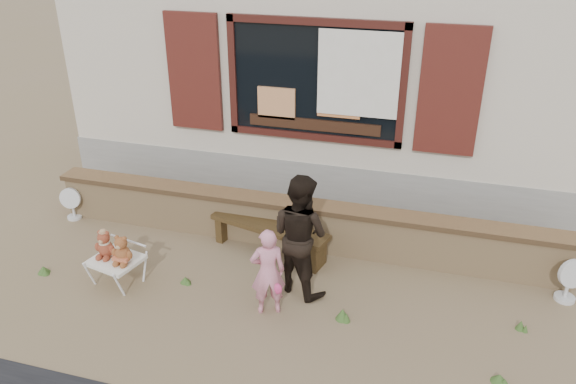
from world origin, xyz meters
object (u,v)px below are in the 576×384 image
(teddy_bear_left, at_px, (105,243))
(child, at_px, (268,272))
(folding_chair, at_px, (116,261))
(adult, at_px, (300,234))
(teddy_bear_right, at_px, (122,249))
(bench, at_px, (269,232))

(teddy_bear_left, distance_m, child, 2.09)
(folding_chair, height_order, adult, adult)
(folding_chair, distance_m, child, 1.97)
(teddy_bear_left, bearing_deg, teddy_bear_right, 0.00)
(teddy_bear_right, bearing_deg, child, 13.32)
(bench, distance_m, folding_chair, 1.98)
(teddy_bear_right, relative_size, adult, 0.24)
(child, bearing_deg, bench, -96.55)
(bench, height_order, child, child)
(teddy_bear_left, bearing_deg, child, 11.55)
(folding_chair, distance_m, teddy_bear_right, 0.26)
(child, xyz_separation_m, adult, (0.23, 0.52, 0.22))
(bench, xyz_separation_m, teddy_bear_left, (-1.72, -1.15, 0.22))
(bench, relative_size, teddy_bear_left, 4.70)
(bench, distance_m, teddy_bear_right, 1.90)
(bench, distance_m, adult, 1.01)
(bench, distance_m, child, 1.27)
(bench, height_order, teddy_bear_left, teddy_bear_left)
(bench, xyz_separation_m, teddy_bear_right, (-1.45, -1.21, 0.22))
(teddy_bear_right, xyz_separation_m, adult, (2.05, 0.54, 0.22))
(teddy_bear_right, bearing_deg, bench, 52.67)
(adult, bearing_deg, folding_chair, 38.66)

